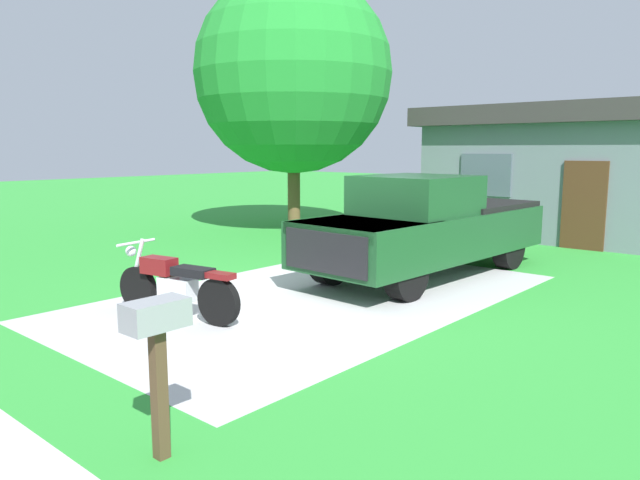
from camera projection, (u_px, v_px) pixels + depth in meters
ground_plane at (317, 297)px, 9.66m from camera, size 80.00×80.00×0.00m
driveway_pad at (317, 296)px, 9.66m from camera, size 4.76×8.04×0.01m
motorcycle at (175, 285)px, 8.41m from camera, size 2.20×0.76×1.09m
pickup_truck at (429, 225)px, 11.16m from camera, size 2.25×5.71×1.90m
mailbox at (157, 337)px, 4.48m from camera, size 0.26×0.48×1.26m
shade_tree at (293, 74)px, 16.74m from camera, size 5.58×5.58×7.25m
neighbor_house at (617, 171)px, 15.80m from camera, size 9.60×5.60×3.50m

